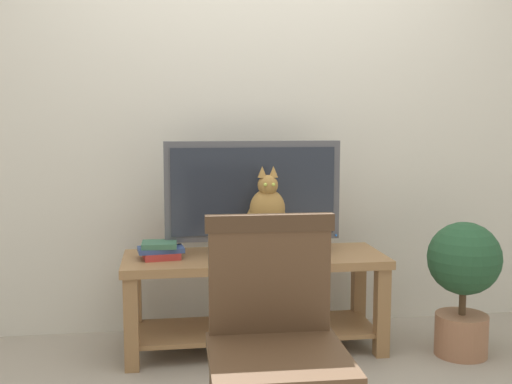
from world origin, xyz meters
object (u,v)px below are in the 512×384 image
cat (267,215)px  wooden_chair (275,329)px  tv_stand (255,285)px  tv (253,195)px  book_stack (161,250)px  potted_plant (463,277)px  media_box (266,250)px

cat → wooden_chair: size_ratio=0.45×
tv_stand → cat: (0.05, -0.07, 0.38)m
tv → book_stack: 0.56m
tv → potted_plant: size_ratio=1.33×
tv_stand → wooden_chair: (-0.11, -1.20, 0.18)m
wooden_chair → book_stack: wooden_chair is taller
cat → book_stack: (-0.54, 0.07, -0.18)m
tv → cat: tv is taller
tv → media_box: bearing=-65.1°
media_box → cat: size_ratio=0.89×
tv_stand → tv: bearing=90.0°
book_stack → wooden_chair: bearing=-72.2°
tv_stand → tv: tv is taller
tv_stand → cat: size_ratio=3.40×
book_stack → cat: bearing=-7.1°
media_box → wooden_chair: wooden_chair is taller
tv → cat: 0.16m
cat → tv: bearing=113.1°
book_stack → potted_plant: (1.54, -0.24, -0.14)m
wooden_chair → potted_plant: (1.16, 0.96, -0.11)m
tv_stand → book_stack: (-0.49, -0.00, 0.20)m
tv_stand → wooden_chair: bearing=-95.0°
tv → wooden_chair: size_ratio=1.04×
tv_stand → wooden_chair: 1.21m
tv_stand → potted_plant: size_ratio=1.95×
wooden_chair → book_stack: (-0.38, 1.19, 0.03)m
wooden_chair → potted_plant: wooden_chair is taller
cat → book_stack: 0.58m
cat → potted_plant: 1.06m
cat → wooden_chair: bearing=-98.1°
tv → wooden_chair: 1.29m
media_box → potted_plant: (1.00, -0.18, -0.13)m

